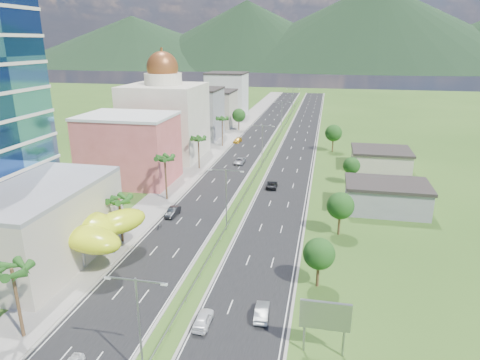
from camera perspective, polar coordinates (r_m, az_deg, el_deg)
The scene contains 37 objects.
ground at distance 66.06m, azimuth -3.84°, elevation -10.17°, with size 500.00×500.00×0.00m, color #2D5119.
road_left at distance 151.13m, azimuth 2.45°, elevation 6.12°, with size 11.00×260.00×0.04m, color black.
road_right at distance 149.54m, azimuth 8.16°, elevation 5.83°, with size 11.00×260.00×0.04m, color black.
sidewalk_left at distance 152.88m, azimuth -1.09°, elevation 6.29°, with size 7.00×260.00×0.12m, color gray.
median_guardrail at distance 132.56m, azimuth 4.40°, elevation 4.65°, with size 0.10×216.06×0.76m.
streetlight_median_a at distance 42.58m, azimuth -13.36°, elevation -17.53°, with size 6.04×0.25×11.00m.
streetlight_median_b at distance 72.17m, azimuth -1.86°, elevation -1.76°, with size 6.04×0.25×11.00m.
streetlight_median_c at distance 109.95m, azimuth 2.99°, elevation 5.17°, with size 6.04×0.25×11.00m.
streetlight_median_d at distance 153.80m, azimuth 5.58°, elevation 8.81°, with size 6.04×0.25×11.00m.
streetlight_median_e at distance 198.17m, azimuth 7.03°, elevation 10.82°, with size 6.04×0.25×11.00m.
lime_canopy at distance 68.43m, azimuth -21.31°, elevation -5.78°, with size 18.00×15.00×7.40m.
pink_shophouse at distance 101.18m, azimuth -14.54°, elevation 3.92°, with size 20.00×15.00×15.00m, color #C35650.
domed_building at distance 121.03m, azimuth -9.96°, elevation 8.34°, with size 20.00×20.00×28.70m.
midrise_grey at distance 144.50m, azimuth -5.91°, elevation 8.71°, with size 16.00×15.00×16.00m, color gray.
midrise_beige at distance 165.59m, azimuth -3.60°, elevation 9.43°, with size 16.00×15.00×13.00m, color #BAB199.
midrise_white at distance 187.36m, azimuth -1.76°, elevation 11.23°, with size 16.00×15.00×18.00m, color silver.
billboard at distance 46.50m, azimuth 11.29°, elevation -17.49°, with size 5.20×0.35×6.20m.
shed_near at distance 86.78m, azimuth 18.91°, elevation -2.28°, with size 15.00×10.00×5.00m, color gray.
shed_far at distance 115.59m, azimuth 18.22°, elevation 2.60°, with size 14.00×12.00×4.40m, color #BAB199.
palm_tree_a at distance 51.79m, azimuth -28.10°, elevation -10.84°, with size 3.60×3.60×9.10m.
palm_tree_b at distance 70.26m, azimuth -15.82°, elevation -2.75°, with size 3.60×3.60×8.10m.
palm_tree_c at distance 87.12m, azimuth -10.00°, elevation 2.67°, with size 3.60×3.60×9.60m.
palm_tree_d at distance 108.40m, azimuth -5.57°, elevation 5.36°, with size 3.60×3.60×8.60m.
palm_tree_e at distance 131.88m, azimuth -2.39°, elevation 8.03°, with size 3.60×3.60×9.40m.
leafy_tree_lfar at distance 156.36m, azimuth -0.15°, elevation 8.61°, with size 4.90×4.90×8.05m.
leafy_tree_ra at distance 57.44m, azimuth 10.50°, elevation -9.66°, with size 4.20×4.20×6.90m.
leafy_tree_rb at distance 72.88m, azimuth 13.25°, elevation -3.37°, with size 4.55×4.55×7.47m.
leafy_tree_rc at distance 99.87m, azimuth 14.65°, elevation 1.87°, with size 3.85×3.85×6.33m.
leafy_tree_rd at distance 128.60m, azimuth 12.36°, elevation 6.14°, with size 4.90×4.90×8.05m.
mountain_ridge at distance 508.88m, azimuth 17.06°, elevation 13.76°, with size 860.00×140.00×90.00m, color black, non-canonical shape.
car_dark_left at distance 81.11m, azimuth -8.96°, elevation -4.19°, with size 1.63×4.67×1.54m, color black.
car_silver_mid_left at distance 113.87m, azimuth -0.04°, elevation 2.55°, with size 2.43×5.26×1.46m, color #95979C.
car_yellow_far_left at distance 138.43m, azimuth -0.32°, elevation 5.33°, with size 1.93×4.76×1.38m, color gold.
car_white_near_right at distance 51.76m, azimuth -4.95°, elevation -17.99°, with size 1.76×4.37×1.49m, color white.
car_silver_right at distance 52.85m, azimuth 2.91°, elevation -17.11°, with size 1.56×4.46×1.47m, color #A1A5A8.
car_dark_far_right at distance 95.41m, azimuth 4.28°, elevation -0.62°, with size 2.31×5.02×1.39m, color black.
motorcycle at distance 76.06m, azimuth -10.68°, elevation -5.98°, with size 0.56×1.84×1.18m, color black.
Camera 1 is at (15.95, -56.01, 31.17)m, focal length 32.00 mm.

